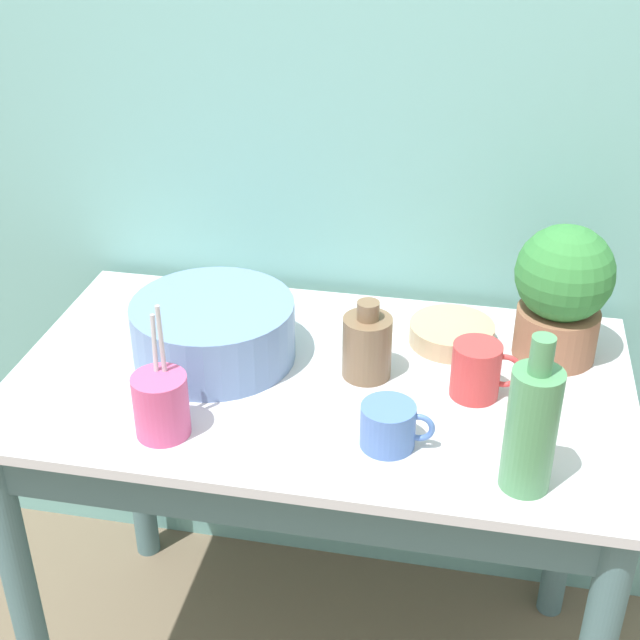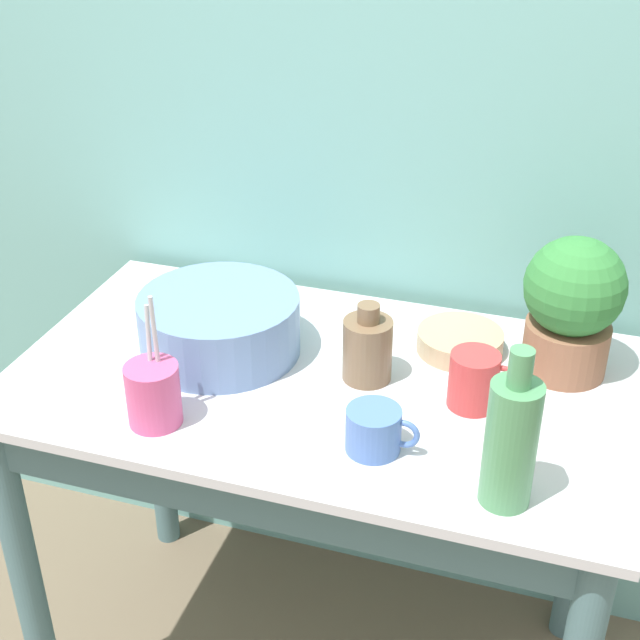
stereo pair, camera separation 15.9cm
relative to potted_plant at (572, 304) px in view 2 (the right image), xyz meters
name	(u,v)px [view 2 (the right image)]	position (x,y,z in m)	size (l,w,h in m)	color
wall_back	(379,105)	(-0.42, 0.22, 0.26)	(6.00, 0.05, 2.40)	#70ADA8
counter_table	(316,457)	(-0.42, -0.18, -0.31)	(1.14, 0.66, 0.80)	slate
potted_plant	(572,304)	(0.00, 0.00, 0.00)	(0.18, 0.18, 0.27)	#8C5B42
bowl_wash_large	(220,325)	(-0.63, -0.13, -0.08)	(0.31, 0.31, 0.12)	#6684B2
bottle_tall	(511,441)	(-0.06, -0.40, -0.03)	(0.08, 0.08, 0.27)	#4C8C59
bottle_short	(367,348)	(-0.34, -0.14, -0.08)	(0.09, 0.09, 0.15)	brown
mug_blue	(375,430)	(-0.27, -0.34, -0.10)	(0.12, 0.09, 0.08)	#4C70B7
mug_red	(475,380)	(-0.14, -0.16, -0.09)	(0.13, 0.09, 0.10)	#C63838
bowl_small_tan	(460,341)	(-0.19, 0.01, -0.12)	(0.17, 0.17, 0.04)	tan
utensil_cup	(153,393)	(-0.65, -0.38, -0.08)	(0.09, 0.09, 0.23)	#CC4C7F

